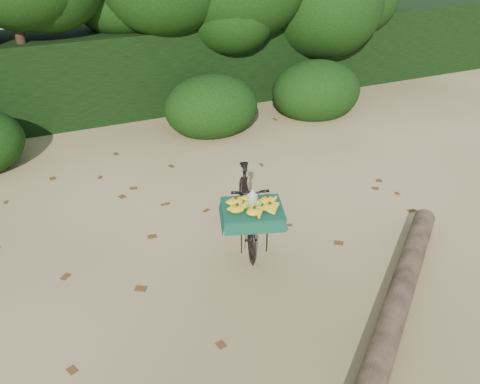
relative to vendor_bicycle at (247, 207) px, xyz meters
name	(u,v)px	position (x,y,z in m)	size (l,w,h in m)	color
ground	(225,262)	(-0.48, -0.36, -0.53)	(80.00, 80.00, 0.00)	tan
vendor_bicycle	(247,207)	(0.00, 0.00, 0.00)	(1.14, 1.87, 1.05)	black
fallen_log	(397,302)	(0.96, -2.03, -0.39)	(0.29, 0.29, 4.01)	brown
hedge_backdrop	(115,71)	(-0.48, 5.94, 0.37)	(26.00, 1.80, 1.80)	black
tree_row	(83,29)	(-1.13, 5.14, 1.47)	(14.50, 2.00, 4.00)	black
bush_clumps	(164,117)	(0.02, 3.94, -0.08)	(8.80, 1.70, 0.90)	black
leaf_litter	(207,236)	(-0.48, 0.29, -0.53)	(7.00, 7.30, 0.01)	#533116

